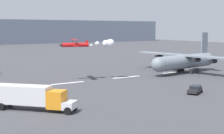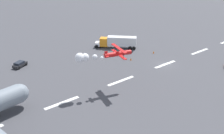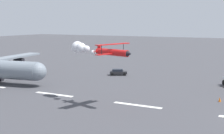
# 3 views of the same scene
# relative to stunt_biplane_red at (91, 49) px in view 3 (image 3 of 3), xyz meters

# --- Properties ---
(runway_stripe_5) EXTENTS (8.00, 0.90, 0.01)m
(runway_stripe_5) POSITION_rel_stunt_biplane_red_xyz_m (-7.88, -0.94, -8.55)
(runway_stripe_5) COLOR white
(runway_stripe_5) RESTS_ON ground
(runway_stripe_6) EXTENTS (8.00, 0.90, 0.01)m
(runway_stripe_6) POSITION_rel_stunt_biplane_red_xyz_m (8.30, -0.94, -8.55)
(runway_stripe_6) COLOR white
(runway_stripe_6) RESTS_ON ground
(stunt_biplane_red) EXTENTS (12.75, 7.12, 2.02)m
(stunt_biplane_red) POSITION_rel_stunt_biplane_red_xyz_m (0.00, 0.00, 0.00)
(stunt_biplane_red) COLOR red
(followme_car_yellow) EXTENTS (4.54, 3.54, 1.52)m
(followme_car_yellow) POSITION_rel_stunt_biplane_red_xyz_m (7.22, -24.63, -7.75)
(followme_car_yellow) COLOR #262628
(followme_car_yellow) RESTS_ON ground
(traffic_cone_far) EXTENTS (0.44, 0.44, 0.75)m
(traffic_cone_far) POSITION_rel_stunt_biplane_red_xyz_m (-18.93, -9.17, -8.18)
(traffic_cone_far) COLOR orange
(traffic_cone_far) RESTS_ON ground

